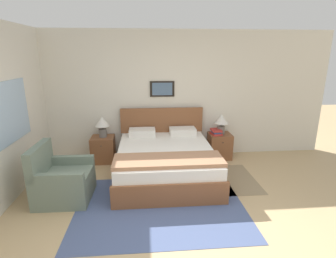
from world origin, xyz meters
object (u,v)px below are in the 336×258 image
nightstand_near_window (103,149)px  nightstand_by_door (220,146)px  armchair (62,181)px  table_lamp_by_door (221,121)px  table_lamp_near_window (102,124)px  bed (165,160)px

nightstand_near_window → nightstand_by_door: (2.42, 0.00, 0.00)m
armchair → nightstand_by_door: 3.16m
armchair → table_lamp_by_door: bearing=117.8°
table_lamp_near_window → table_lamp_by_door: size_ratio=1.00×
bed → table_lamp_near_window: bed is taller
armchair → nightstand_by_door: bearing=117.8°
armchair → nightstand_near_window: (0.40, 1.42, -0.03)m
bed → nightstand_near_window: bearing=147.1°
armchair → table_lamp_by_door: table_lamp_by_door is taller
nightstand_near_window → table_lamp_near_window: size_ratio=1.27×
table_lamp_by_door → bed: bearing=-147.1°
armchair → nightstand_near_window: armchair is taller
nightstand_by_door → armchair: bearing=-153.4°
bed → armchair: (-1.61, -0.63, -0.01)m
armchair → table_lamp_by_door: (2.83, 1.42, 0.51)m
armchair → table_lamp_by_door: size_ratio=2.09×
armchair → table_lamp_near_window: size_ratio=2.09×
nightstand_by_door → table_lamp_near_window: table_lamp_near_window is taller
bed → nightstand_by_door: size_ratio=3.85×
nightstand_by_door → table_lamp_near_window: size_ratio=1.27×
nightstand_near_window → nightstand_by_door: same height
bed → armchair: size_ratio=2.34×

